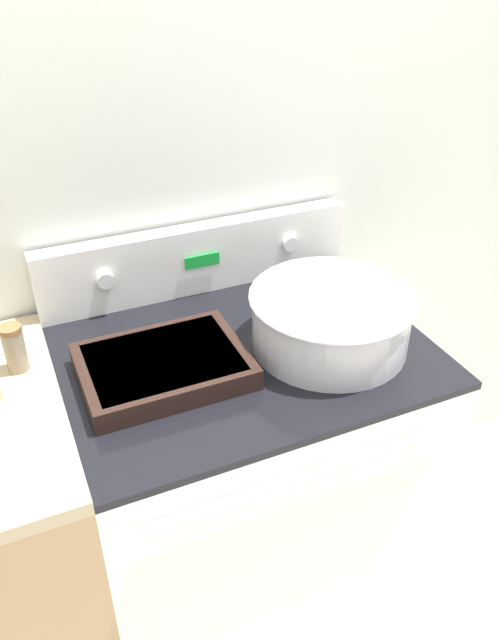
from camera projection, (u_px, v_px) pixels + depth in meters
kitchen_wall at (186, 171)px, 1.52m from camera, size 8.00×0.05×2.50m
stove_range at (245, 493)px, 1.67m from camera, size 0.81×0.66×0.95m
control_panel at (198, 258)px, 1.58m from camera, size 0.81×0.07×0.18m
mixing_bowl at (331, 317)px, 1.38m from camera, size 0.37×0.37×0.13m
casserole_dish at (163, 365)px, 1.31m from camera, size 0.34×0.26×0.05m
ladle at (392, 300)px, 1.52m from camera, size 0.07×0.27×0.07m
spice_jar_brown_cap at (15, 348)px, 1.29m from camera, size 0.05×0.05×0.11m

